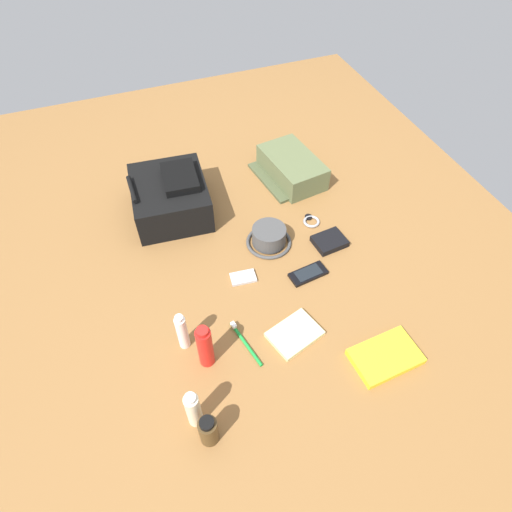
% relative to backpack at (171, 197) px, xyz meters
% --- Properties ---
extents(ground_plane, '(2.64, 2.02, 0.02)m').
position_rel_backpack_xyz_m(ground_plane, '(-0.36, -0.20, -0.08)').
color(ground_plane, brown).
rests_on(ground_plane, ground).
extents(backpack, '(0.33, 0.30, 0.17)m').
position_rel_backpack_xyz_m(backpack, '(0.00, 0.00, 0.00)').
color(backpack, black).
rests_on(backpack, ground_plane).
extents(toiletry_pouch, '(0.31, 0.25, 0.10)m').
position_rel_backpack_xyz_m(toiletry_pouch, '(0.03, -0.50, -0.02)').
color(toiletry_pouch, '#56603D').
rests_on(toiletry_pouch, ground_plane).
extents(bucket_hat, '(0.16, 0.16, 0.07)m').
position_rel_backpack_xyz_m(bucket_hat, '(-0.29, -0.28, -0.04)').
color(bucket_hat, '#414141').
rests_on(bucket_hat, ground_plane).
extents(cologne_bottle, '(0.05, 0.05, 0.11)m').
position_rel_backpack_xyz_m(cologne_bottle, '(-0.86, 0.11, -0.02)').
color(cologne_bottle, '#473319').
rests_on(cologne_bottle, ground_plane).
extents(lotion_bottle, '(0.04, 0.04, 0.15)m').
position_rel_backpack_xyz_m(lotion_bottle, '(-0.81, 0.14, -0.00)').
color(lotion_bottle, beige).
rests_on(lotion_bottle, ground_plane).
extents(sunscreen_spray, '(0.04, 0.04, 0.17)m').
position_rel_backpack_xyz_m(sunscreen_spray, '(-0.65, 0.06, 0.01)').
color(sunscreen_spray, red).
rests_on(sunscreen_spray, ground_plane).
extents(toothpaste_tube, '(0.03, 0.03, 0.15)m').
position_rel_backpack_xyz_m(toothpaste_tube, '(-0.58, 0.11, -0.00)').
color(toothpaste_tube, white).
rests_on(toothpaste_tube, ground_plane).
extents(paperback_novel, '(0.14, 0.20, 0.02)m').
position_rel_backpack_xyz_m(paperback_novel, '(-0.83, -0.43, -0.06)').
color(paperback_novel, yellow).
rests_on(paperback_novel, ground_plane).
extents(cell_phone, '(0.07, 0.13, 0.01)m').
position_rel_backpack_xyz_m(cell_phone, '(-0.47, -0.35, -0.07)').
color(cell_phone, black).
rests_on(cell_phone, ground_plane).
extents(media_player, '(0.06, 0.09, 0.01)m').
position_rel_backpack_xyz_m(media_player, '(-0.41, -0.14, -0.07)').
color(media_player, '#B7B7BC').
rests_on(media_player, ground_plane).
extents(wristwatch, '(0.07, 0.06, 0.01)m').
position_rel_backpack_xyz_m(wristwatch, '(-0.24, -0.47, -0.07)').
color(wristwatch, '#99999E').
rests_on(wristwatch, ground_plane).
extents(toothbrush, '(0.17, 0.05, 0.02)m').
position_rel_backpack_xyz_m(toothbrush, '(-0.63, -0.06, -0.07)').
color(toothbrush, '#198C33').
rests_on(toothbrush, ground_plane).
extents(wallet, '(0.10, 0.12, 0.02)m').
position_rel_backpack_xyz_m(wallet, '(-0.37, -0.48, -0.06)').
color(wallet, black).
rests_on(wallet, ground_plane).
extents(notepad, '(0.15, 0.18, 0.02)m').
position_rel_backpack_xyz_m(notepad, '(-0.67, -0.21, -0.06)').
color(notepad, beige).
rests_on(notepad, ground_plane).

